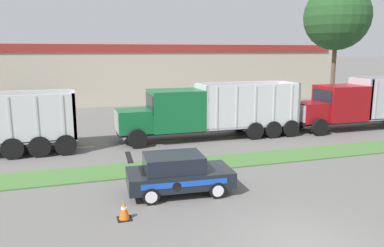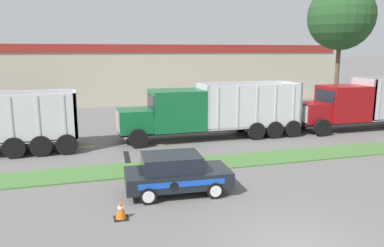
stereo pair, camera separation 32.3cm
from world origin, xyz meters
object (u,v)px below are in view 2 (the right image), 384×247
rally_car (176,173)px  dump_truck_trail (357,106)px  traffic_cone (121,210)px  dump_truck_lead (196,113)px

rally_car → dump_truck_trail: bearing=28.2°
dump_truck_trail → traffic_cone: size_ratio=16.94×
dump_truck_lead → rally_car: (-3.37, -8.43, -0.84)m
rally_car → traffic_cone: size_ratio=6.55×
rally_car → dump_truck_lead: bearing=68.2°
dump_truck_lead → dump_truck_trail: dump_truck_trail is taller
dump_truck_trail → rally_car: size_ratio=2.59×
traffic_cone → dump_truck_trail: bearing=29.6°
dump_truck_trail → traffic_cone: 19.92m
dump_truck_trail → rally_car: dump_truck_trail is taller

